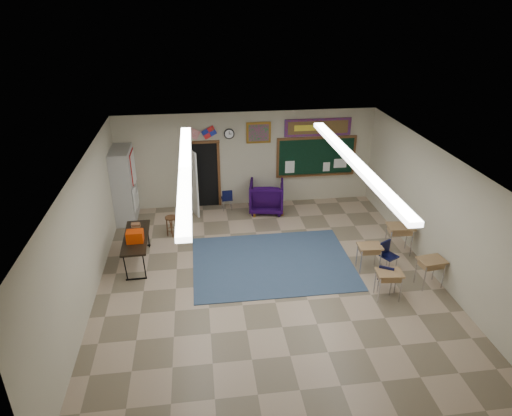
{
  "coord_description": "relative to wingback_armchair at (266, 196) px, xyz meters",
  "views": [
    {
      "loc": [
        -1.52,
        -8.92,
        6.24
      ],
      "look_at": [
        -0.13,
        1.5,
        1.24
      ],
      "focal_mm": 32.0,
      "sensor_mm": 36.0,
      "label": 1
    }
  ],
  "objects": [
    {
      "name": "student_chair_desk_a",
      "position": [
        2.04,
        -4.57,
        -0.11
      ],
      "size": [
        0.5,
        0.5,
        0.73
      ],
      "primitive_type": null,
      "rotation": [
        0.0,
        0.0,
        2.61
      ],
      "color": "black",
      "rests_on": "floor"
    },
    {
      "name": "fluorescent_strips",
      "position": [
        -0.52,
        -3.86,
        2.46
      ],
      "size": [
        3.86,
        6.0,
        0.1
      ],
      "primitive_type": null,
      "color": "white",
      "rests_on": "ceiling"
    },
    {
      "name": "left_wall",
      "position": [
        -4.52,
        -3.86,
        1.02
      ],
      "size": [
        0.04,
        9.0,
        3.0
      ],
      "primitive_type": "cube",
      "color": "#B5AE93",
      "rests_on": "floor"
    },
    {
      "name": "folding_table",
      "position": [
        -3.68,
        -2.58,
        -0.07
      ],
      "size": [
        0.63,
        1.8,
        1.02
      ],
      "rotation": [
        0.0,
        0.0,
        0.02
      ],
      "color": "black",
      "rests_on": "floor"
    },
    {
      "name": "student_chair_desk_b",
      "position": [
        2.46,
        -3.74,
        -0.11
      ],
      "size": [
        0.5,
        0.5,
        0.74
      ],
      "primitive_type": null,
      "rotation": [
        0.0,
        0.0,
        0.49
      ],
      "color": "black",
      "rests_on": "floor"
    },
    {
      "name": "chalkboard",
      "position": [
        1.68,
        0.6,
        0.98
      ],
      "size": [
        2.55,
        0.14,
        1.3
      ],
      "color": "brown",
      "rests_on": "back_wall"
    },
    {
      "name": "front_wall",
      "position": [
        -0.52,
        -8.36,
        1.02
      ],
      "size": [
        8.0,
        0.04,
        3.0
      ],
      "primitive_type": "cube",
      "color": "#B5AE93",
      "rests_on": "floor"
    },
    {
      "name": "back_wall",
      "position": [
        -0.52,
        0.64,
        1.02
      ],
      "size": [
        8.0,
        0.04,
        3.0
      ],
      "primitive_type": "cube",
      "color": "#B5AE93",
      "rests_on": "floor"
    },
    {
      "name": "right_wall",
      "position": [
        3.48,
        -3.86,
        1.02
      ],
      "size": [
        0.04,
        9.0,
        3.0
      ],
      "primitive_type": "cube",
      "color": "#B5AE93",
      "rests_on": "floor"
    },
    {
      "name": "wall_clock",
      "position": [
        -1.07,
        0.61,
        1.87
      ],
      "size": [
        0.32,
        0.05,
        0.32
      ],
      "color": "black",
      "rests_on": "back_wall"
    },
    {
      "name": "student_chair_reading",
      "position": [
        -1.22,
        0.25,
        -0.13
      ],
      "size": [
        0.37,
        0.37,
        0.7
      ],
      "primitive_type": null,
      "rotation": [
        0.0,
        0.0,
        3.19
      ],
      "color": "black",
      "rests_on": "floor"
    },
    {
      "name": "framed_art_print",
      "position": [
        -0.17,
        0.61,
        1.87
      ],
      "size": [
        0.75,
        0.05,
        0.65
      ],
      "color": "#90601B",
      "rests_on": "back_wall"
    },
    {
      "name": "student_desk_back_left",
      "position": [
        1.99,
        -4.83,
        -0.1
      ],
      "size": [
        0.6,
        0.48,
        0.68
      ],
      "rotation": [
        0.0,
        0.0,
        -0.1
      ],
      "color": "olive",
      "rests_on": "floor"
    },
    {
      "name": "bulletin_board",
      "position": [
        1.68,
        0.61,
        1.97
      ],
      "size": [
        2.1,
        0.05,
        0.55
      ],
      "color": "#A80E11",
      "rests_on": "back_wall"
    },
    {
      "name": "wingback_armchair",
      "position": [
        0.0,
        0.0,
        0.0
      ],
      "size": [
        1.19,
        1.22,
        0.96
      ],
      "primitive_type": "imported",
      "rotation": [
        0.0,
        0.0,
        2.97
      ],
      "color": "black",
      "rests_on": "floor"
    },
    {
      "name": "wooden_stool",
      "position": [
        -2.89,
        -1.25,
        -0.18
      ],
      "size": [
        0.33,
        0.33,
        0.58
      ],
      "color": "#533019",
      "rests_on": "floor"
    },
    {
      "name": "ceiling",
      "position": [
        -0.52,
        -3.86,
        2.52
      ],
      "size": [
        8.0,
        9.0,
        0.04
      ],
      "primitive_type": "cube",
      "color": "silver",
      "rests_on": "back_wall"
    },
    {
      "name": "storage_cabinet",
      "position": [
        -4.23,
        -0.01,
        0.62
      ],
      "size": [
        0.59,
        1.25,
        2.2
      ],
      "color": "#A4A39F",
      "rests_on": "floor"
    },
    {
      "name": "student_desk_back_right",
      "position": [
        3.13,
        -4.5,
        -0.08
      ],
      "size": [
        0.64,
        0.51,
        0.71
      ],
      "rotation": [
        0.0,
        0.0,
        0.13
      ],
      "color": "olive",
      "rests_on": "floor"
    },
    {
      "name": "area_rug",
      "position": [
        -0.32,
        -3.06,
        -0.47
      ],
      "size": [
        4.0,
        3.0,
        0.02
      ],
      "primitive_type": "cube",
      "color": "#31435D",
      "rests_on": "floor"
    },
    {
      "name": "student_desk_front_left",
      "position": [
        1.97,
        -3.66,
        -0.1
      ],
      "size": [
        0.59,
        0.45,
        0.68
      ],
      "rotation": [
        0.0,
        0.0,
        -0.04
      ],
      "color": "olive",
      "rests_on": "floor"
    },
    {
      "name": "floor",
      "position": [
        -0.52,
        -3.86,
        -0.48
      ],
      "size": [
        9.0,
        9.0,
        0.0
      ],
      "primitive_type": "plane",
      "color": "tan",
      "rests_on": "ground"
    },
    {
      "name": "wall_flags",
      "position": [
        -1.92,
        0.58,
        2.0
      ],
      "size": [
        1.16,
        0.06,
        0.7
      ],
      "primitive_type": null,
      "color": "red",
      "rests_on": "back_wall"
    },
    {
      "name": "student_desk_front_right",
      "position": [
        3.03,
        -2.98,
        -0.04
      ],
      "size": [
        0.71,
        0.56,
        0.8
      ],
      "rotation": [
        0.0,
        0.0,
        -0.1
      ],
      "color": "olive",
      "rests_on": "floor"
    },
    {
      "name": "doorway",
      "position": [
        -2.02,
        0.49,
        0.58
      ],
      "size": [
        1.1,
        0.89,
        2.16
      ],
      "color": "black",
      "rests_on": "back_wall"
    }
  ]
}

